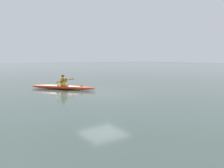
# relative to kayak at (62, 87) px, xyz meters

# --- Properties ---
(ground_plane) EXTENTS (160.00, 160.00, 0.00)m
(ground_plane) POSITION_rel_kayak_xyz_m (-1.37, 2.86, -0.15)
(ground_plane) COLOR #384742
(kayak) EXTENTS (3.38, 4.03, 0.29)m
(kayak) POSITION_rel_kayak_xyz_m (0.00, 0.00, 0.00)
(kayak) COLOR red
(kayak) RESTS_ON ground
(kayaker) EXTENTS (1.90, 1.52, 0.70)m
(kayaker) POSITION_rel_kayak_xyz_m (-0.06, 0.08, 0.44)
(kayaker) COLOR yellow
(kayaker) RESTS_ON kayak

